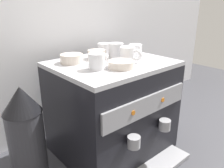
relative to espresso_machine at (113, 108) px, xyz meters
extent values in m
plane|color=#38383D|center=(0.00, 0.00, -0.24)|extent=(4.00, 4.00, 0.00)
cube|color=silver|center=(0.00, 0.36, 0.25)|extent=(2.80, 0.03, 0.98)
cube|color=black|center=(0.00, 0.00, -0.01)|extent=(0.56, 0.46, 0.47)
cube|color=#B7B7BC|center=(0.00, 0.00, 0.24)|extent=(0.56, 0.46, 0.02)
cube|color=#939399|center=(0.00, -0.23, 0.09)|extent=(0.52, 0.01, 0.09)
cylinder|color=orange|center=(-0.10, -0.24, 0.09)|extent=(0.02, 0.01, 0.02)
cylinder|color=orange|center=(0.10, -0.24, 0.09)|extent=(0.02, 0.01, 0.02)
cylinder|color=#939399|center=(-0.11, -0.26, -0.03)|extent=(0.06, 0.06, 0.05)
cylinder|color=#939399|center=(0.11, -0.26, -0.03)|extent=(0.06, 0.06, 0.05)
cylinder|color=white|center=(0.06, -0.04, 0.28)|extent=(0.07, 0.07, 0.07)
torus|color=white|center=(0.08, -0.09, 0.28)|extent=(0.03, 0.05, 0.05)
cylinder|color=white|center=(0.15, -0.01, 0.28)|extent=(0.07, 0.07, 0.07)
torus|color=white|center=(0.14, 0.03, 0.28)|extent=(0.02, 0.05, 0.05)
cylinder|color=white|center=(0.08, 0.16, 0.28)|extent=(0.07, 0.07, 0.06)
torus|color=white|center=(0.12, 0.20, 0.28)|extent=(0.04, 0.04, 0.05)
cylinder|color=white|center=(-0.14, -0.05, 0.28)|extent=(0.07, 0.07, 0.07)
torus|color=white|center=(-0.09, -0.04, 0.28)|extent=(0.05, 0.02, 0.05)
cylinder|color=white|center=(0.07, 0.05, 0.28)|extent=(0.08, 0.08, 0.08)
torus|color=white|center=(0.11, 0.02, 0.28)|extent=(0.05, 0.05, 0.06)
cylinder|color=beige|center=(0.16, 0.10, 0.26)|extent=(0.09, 0.09, 0.04)
cylinder|color=beige|center=(0.16, 0.10, 0.25)|extent=(0.05, 0.05, 0.01)
cylinder|color=beige|center=(-0.02, 0.10, 0.27)|extent=(0.09, 0.09, 0.04)
cylinder|color=beige|center=(-0.02, 0.10, 0.25)|extent=(0.05, 0.05, 0.01)
cylinder|color=beige|center=(-0.16, 0.11, 0.27)|extent=(0.11, 0.11, 0.04)
cylinder|color=beige|center=(-0.16, 0.11, 0.25)|extent=(0.06, 0.06, 0.01)
cylinder|color=beige|center=(-0.04, -0.10, 0.26)|extent=(0.12, 0.12, 0.03)
cylinder|color=beige|center=(-0.04, -0.10, 0.25)|extent=(0.06, 0.06, 0.01)
cylinder|color=#333338|center=(-0.44, 0.05, -0.07)|extent=(0.15, 0.15, 0.35)
cone|color=black|center=(-0.44, 0.05, 0.16)|extent=(0.16, 0.16, 0.11)
cylinder|color=#B7B7BC|center=(0.42, -0.02, -0.18)|extent=(0.08, 0.08, 0.12)
camera|label=1|loc=(-0.71, -0.80, 0.52)|focal=36.35mm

